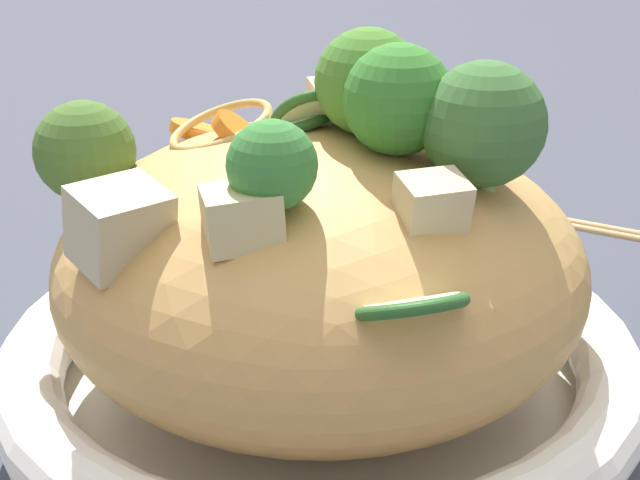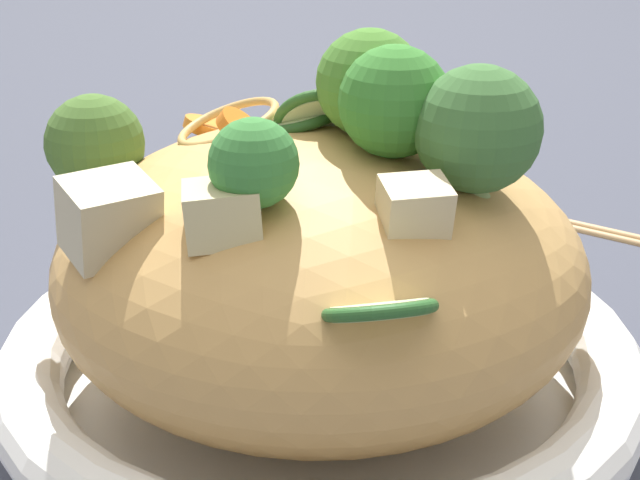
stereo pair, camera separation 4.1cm
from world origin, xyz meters
name	(u,v)px [view 1 (the left image)]	position (x,y,z in m)	size (l,w,h in m)	color
ground_plane	(320,420)	(0.00, 0.00, 0.00)	(3.00, 3.00, 0.00)	#3C404E
serving_bowl	(320,371)	(0.00, 0.00, 0.03)	(0.30, 0.30, 0.06)	white
noodle_heap	(320,264)	(0.00, 0.00, 0.09)	(0.24, 0.24, 0.13)	tan
broccoli_florets	(336,122)	(0.01, 0.01, 0.16)	(0.12, 0.23, 0.09)	#A0B86E
carrot_coins	(337,135)	(-0.02, 0.01, 0.14)	(0.10, 0.15, 0.03)	orange
zucchini_slices	(348,156)	(0.01, 0.01, 0.14)	(0.18, 0.09, 0.06)	beige
chicken_chunks	(267,176)	(0.03, -0.02, 0.14)	(0.14, 0.16, 0.05)	#D3B791
chopsticks_pair	(534,214)	(-0.26, 0.18, 0.00)	(0.12, 0.18, 0.01)	tan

